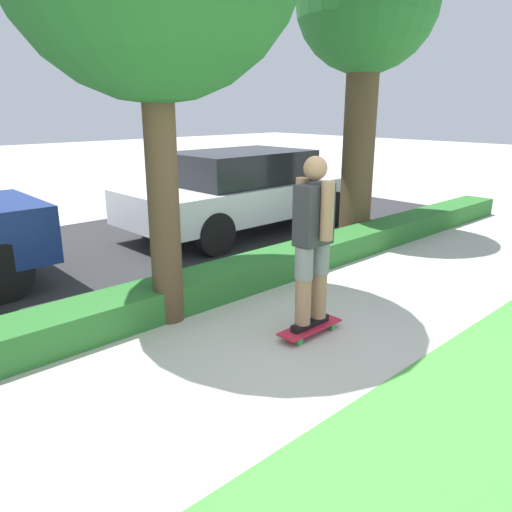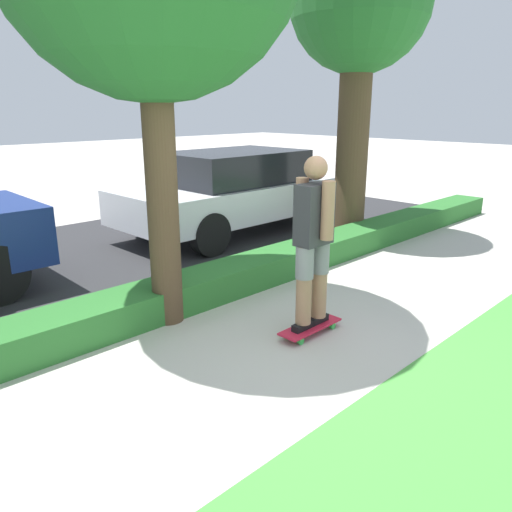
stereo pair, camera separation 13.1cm
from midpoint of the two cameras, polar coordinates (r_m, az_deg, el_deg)
The scene contains 7 objects.
ground_plane at distance 4.96m, azimuth 4.00°, elevation -10.74°, with size 60.00×60.00×0.00m, color #BCB7AD.
street_asphalt at distance 8.20m, azimuth -17.94°, elevation -0.26°, with size 15.82×5.00×0.01m.
hedge_row at distance 6.00m, azimuth -7.22°, elevation -3.99°, with size 15.82×0.60×0.36m.
skateboard at distance 5.29m, azimuth 6.91°, elevation -8.14°, with size 0.77×0.24×0.09m.
skater_person at distance 4.96m, azimuth 7.29°, elevation 1.89°, with size 0.51×0.45×1.75m.
tree_far at distance 9.01m, azimuth 12.97°, elevation 25.65°, with size 2.28×2.28×5.05m.
parked_car_middle at distance 9.39m, azimuth -0.92°, elevation 7.60°, with size 4.74×1.98×1.51m.
Camera 1 is at (-3.20, -3.02, 2.29)m, focal length 35.00 mm.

